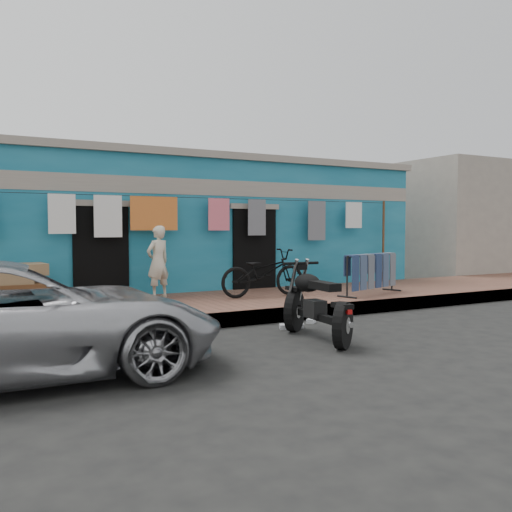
# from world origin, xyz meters

# --- Properties ---
(ground) EXTENTS (80.00, 80.00, 0.00)m
(ground) POSITION_xyz_m (0.00, 0.00, 0.00)
(ground) COLOR black
(ground) RESTS_ON ground
(sidewalk) EXTENTS (28.00, 3.00, 0.25)m
(sidewalk) POSITION_xyz_m (0.00, 3.00, 0.12)
(sidewalk) COLOR brown
(sidewalk) RESTS_ON ground
(curb) EXTENTS (28.00, 0.10, 0.25)m
(curb) POSITION_xyz_m (0.00, 1.55, 0.12)
(curb) COLOR gray
(curb) RESTS_ON ground
(building) EXTENTS (12.20, 5.20, 3.36)m
(building) POSITION_xyz_m (-0.00, 6.99, 1.69)
(building) COLOR #156482
(building) RESTS_ON ground
(neighbor_right) EXTENTS (6.00, 5.00, 3.80)m
(neighbor_right) POSITION_xyz_m (11.00, 7.00, 1.90)
(neighbor_right) COLOR #9E9384
(neighbor_right) RESTS_ON ground
(clothesline) EXTENTS (10.06, 0.06, 2.10)m
(clothesline) POSITION_xyz_m (-0.44, 4.25, 1.81)
(clothesline) COLOR brown
(clothesline) RESTS_ON sidewalk
(car) EXTENTS (4.83, 2.26, 1.35)m
(car) POSITION_xyz_m (-4.23, -0.13, 0.68)
(car) COLOR #B1B1B5
(car) RESTS_ON ground
(seated_person) EXTENTS (0.61, 0.51, 1.45)m
(seated_person) POSITION_xyz_m (-1.21, 3.89, 0.98)
(seated_person) COLOR beige
(seated_person) RESTS_ON sidewalk
(bicycle) EXTENTS (1.87, 0.73, 1.19)m
(bicycle) POSITION_xyz_m (0.74, 3.06, 0.85)
(bicycle) COLOR black
(bicycle) RESTS_ON sidewalk
(motorcycle) EXTENTS (0.86, 1.83, 1.13)m
(motorcycle) POSITION_xyz_m (-0.05, 0.01, 0.56)
(motorcycle) COLOR black
(motorcycle) RESTS_ON ground
(jeans_rack) EXTENTS (2.05, 1.42, 0.88)m
(jeans_rack) POSITION_xyz_m (2.97, 2.35, 0.69)
(jeans_rack) COLOR black
(jeans_rack) RESTS_ON sidewalk
(litter_a) EXTENTS (0.21, 0.20, 0.07)m
(litter_a) POSITION_xyz_m (0.66, 1.20, 0.04)
(litter_a) COLOR silver
(litter_a) RESTS_ON ground
(litter_b) EXTENTS (0.15, 0.17, 0.07)m
(litter_b) POSITION_xyz_m (0.26, 0.93, 0.03)
(litter_b) COLOR silver
(litter_b) RESTS_ON ground
(litter_c) EXTENTS (0.21, 0.23, 0.07)m
(litter_c) POSITION_xyz_m (-0.04, 0.96, 0.04)
(litter_c) COLOR silver
(litter_c) RESTS_ON ground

